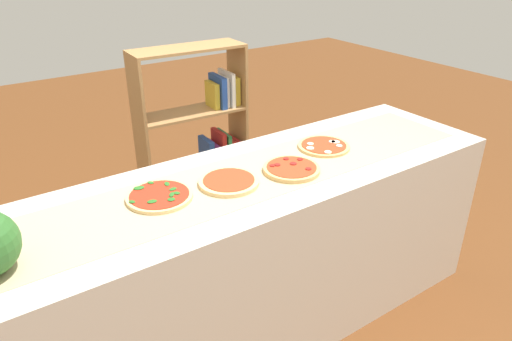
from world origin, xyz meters
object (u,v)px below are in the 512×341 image
Objects in this scene: pizza_spinach_0 at (159,196)px; pizza_pepperoni_2 at (291,169)px; pizza_plain_1 at (229,182)px; pizza_mozzarella_3 at (324,146)px; bookshelf at (205,142)px.

pizza_pepperoni_2 reaches higher than pizza_spinach_0.
pizza_plain_1 and pizza_mozzarella_3 have the same top height.
pizza_plain_1 is 1.01× the size of pizza_mozzarella_3.
pizza_spinach_0 is at bearing 169.88° from pizza_plain_1.
pizza_spinach_0 is 0.33m from pizza_plain_1.
pizza_pepperoni_2 is 0.99× the size of pizza_mozzarella_3.
pizza_pepperoni_2 is 0.35m from pizza_mozzarella_3.
pizza_spinach_0 reaches higher than pizza_plain_1.
pizza_spinach_0 is at bearing -179.60° from pizza_mozzarella_3.
bookshelf reaches higher than pizza_mozzarella_3.
pizza_mozzarella_3 is 1.13m from bookshelf.
pizza_mozzarella_3 is at bearing -81.67° from bookshelf.
pizza_mozzarella_3 is (0.97, 0.01, -0.00)m from pizza_spinach_0.
bookshelf reaches higher than pizza_spinach_0.
pizza_plain_1 is at bearing -10.12° from pizza_spinach_0.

